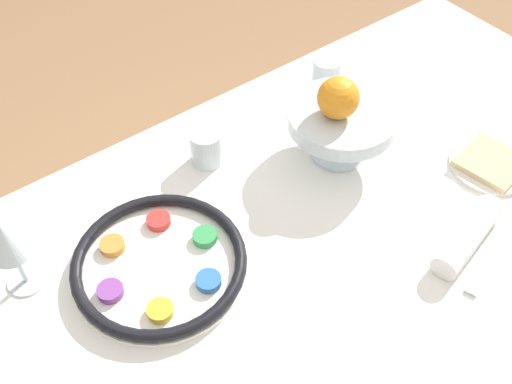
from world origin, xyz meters
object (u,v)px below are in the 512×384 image
at_px(orange_fruit, 338,98).
at_px(cup_mid, 326,74).
at_px(seder_plate, 159,264).
at_px(napkin_roll, 468,236).
at_px(wine_glass, 6,241).
at_px(cup_near, 206,147).
at_px(bread_plate, 491,164).
at_px(fruit_stand, 342,121).

xyz_separation_m(orange_fruit, cup_mid, (0.13, 0.17, -0.11)).
bearing_deg(seder_plate, cup_mid, 20.20).
bearing_deg(napkin_roll, wine_glass, 148.91).
xyz_separation_m(wine_glass, cup_near, (0.38, 0.05, -0.07)).
bearing_deg(bread_plate, wine_glass, 160.54).
relative_size(orange_fruit, napkin_roll, 0.41).
relative_size(seder_plate, wine_glass, 1.91).
bearing_deg(cup_near, bread_plate, -38.87).
xyz_separation_m(seder_plate, cup_near, (0.20, 0.16, 0.02)).
relative_size(bread_plate, cup_mid, 2.18).
bearing_deg(fruit_stand, bread_plate, -43.72).
height_order(wine_glass, orange_fruit, orange_fruit).
xyz_separation_m(wine_glass, orange_fruit, (0.58, -0.08, 0.04)).
relative_size(seder_plate, fruit_stand, 1.42).
relative_size(fruit_stand, orange_fruit, 2.66).
bearing_deg(seder_plate, wine_glass, 149.50).
xyz_separation_m(bread_plate, napkin_roll, (-0.18, -0.09, 0.01)).
xyz_separation_m(wine_glass, napkin_roll, (0.62, -0.37, -0.09)).
height_order(wine_glass, bread_plate, wine_glass).
xyz_separation_m(fruit_stand, bread_plate, (0.21, -0.20, -0.08)).
distance_m(fruit_stand, orange_fruit, 0.06).
bearing_deg(wine_glass, bread_plate, -19.46).
relative_size(cup_near, cup_mid, 1.00).
relative_size(wine_glass, bread_plate, 0.98).
relative_size(fruit_stand, cup_near, 2.88).
distance_m(fruit_stand, napkin_roll, 0.30).
bearing_deg(bread_plate, cup_mid, 103.53).
relative_size(bread_plate, cup_near, 2.18).
relative_size(wine_glass, napkin_roll, 0.82).
bearing_deg(cup_mid, orange_fruit, -128.53).
distance_m(orange_fruit, cup_near, 0.26).
height_order(bread_plate, cup_mid, cup_mid).
height_order(napkin_roll, cup_mid, cup_mid).
xyz_separation_m(seder_plate, napkin_roll, (0.44, -0.27, 0.01)).
relative_size(napkin_roll, cup_near, 2.61).
height_order(fruit_stand, cup_mid, fruit_stand).
bearing_deg(seder_plate, fruit_stand, 3.40).
relative_size(fruit_stand, bread_plate, 1.32).
bearing_deg(seder_plate, cup_near, 38.76).
bearing_deg(cup_mid, napkin_roll, -101.24).
relative_size(napkin_roll, cup_mid, 2.61).
bearing_deg(cup_near, fruit_stand, -33.28).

